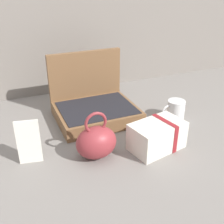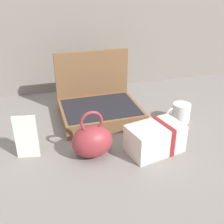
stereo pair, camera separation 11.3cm
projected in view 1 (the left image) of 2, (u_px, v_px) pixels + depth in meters
The scene contains 6 objects.
ground_plane at pixel (112, 134), 1.21m from camera, with size 6.00×6.00×0.00m, color slate.
open_suitcase at pixel (94, 104), 1.33m from camera, with size 0.36×0.31×0.29m.
teal_pouch_handbag at pixel (96, 142), 1.03m from camera, with size 0.16×0.12×0.19m.
cream_toiletry_bag at pixel (158, 136), 1.09m from camera, with size 0.23×0.17×0.12m.
coffee_mug at pixel (175, 109), 1.32m from camera, with size 0.12×0.08×0.09m.
info_card_left at pixel (29, 142), 0.99m from camera, with size 0.08×0.01×0.17m, color white.
Camera 1 is at (-0.40, -0.95, 0.63)m, focal length 44.63 mm.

